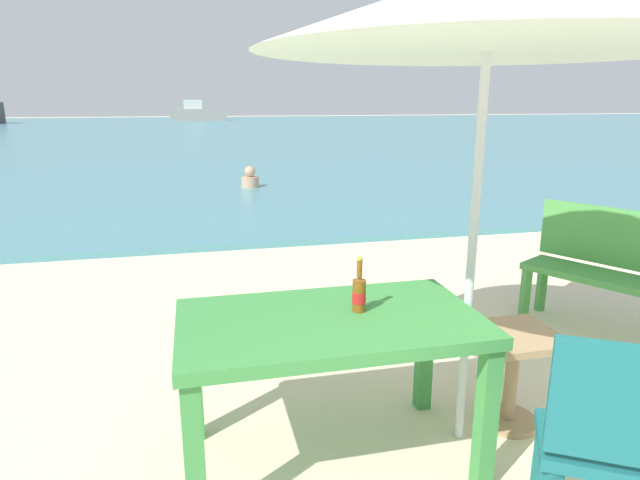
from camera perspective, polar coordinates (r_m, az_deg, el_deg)
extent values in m
cube|color=teal|center=(31.33, -10.78, 11.23)|extent=(120.00, 50.00, 0.08)
cube|color=#3D8C42|center=(2.54, 1.08, -8.72)|extent=(1.40, 0.80, 0.06)
cube|color=#3D8C42|center=(2.37, -13.06, -21.61)|extent=(0.08, 0.08, 0.70)
cube|color=#3D8C42|center=(2.67, 17.11, -17.47)|extent=(0.08, 0.08, 0.70)
cube|color=#3D8C42|center=(2.95, -13.18, -13.86)|extent=(0.08, 0.08, 0.70)
cube|color=#3D8C42|center=(3.19, 10.93, -11.45)|extent=(0.08, 0.08, 0.70)
cylinder|color=brown|center=(2.58, 4.13, -5.88)|extent=(0.06, 0.06, 0.16)
cone|color=brown|center=(2.55, 4.17, -4.25)|extent=(0.06, 0.06, 0.03)
cylinder|color=brown|center=(2.53, 4.19, -3.02)|extent=(0.03, 0.03, 0.09)
cylinder|color=red|center=(2.58, 4.13, -6.04)|extent=(0.07, 0.07, 0.05)
cylinder|color=gold|center=(2.52, 4.21, -1.99)|extent=(0.03, 0.03, 0.01)
cylinder|color=silver|center=(2.69, 15.91, 1.45)|extent=(0.04, 0.04, 2.30)
cone|color=white|center=(2.66, 17.47, 22.26)|extent=(2.10, 2.10, 0.36)
cube|color=tan|center=(3.09, 19.90, -9.49)|extent=(0.44, 0.44, 0.04)
cylinder|color=tan|center=(3.21, 19.47, -13.91)|extent=(0.07, 0.07, 0.50)
cylinder|color=tan|center=(3.33, 19.12, -17.48)|extent=(0.32, 0.32, 0.03)
cube|color=#196066|center=(2.67, 22.35, -21.41)|extent=(0.06, 0.06, 0.42)
cube|color=#4C9E47|center=(4.55, 28.04, -3.62)|extent=(0.90, 1.22, 0.05)
cube|color=#4C9E47|center=(4.62, 29.14, 0.13)|extent=(0.62, 1.07, 0.44)
cube|color=#4C9E47|center=(4.69, 20.80, -5.36)|extent=(0.06, 0.06, 0.42)
cube|color=#4C9E47|center=(4.93, 22.31, -4.55)|extent=(0.06, 0.06, 0.42)
cylinder|color=tan|center=(10.68, -7.37, 6.08)|extent=(0.34, 0.34, 0.20)
sphere|color=tan|center=(10.65, -7.41, 7.17)|extent=(0.21, 0.21, 0.21)
cube|color=gray|center=(46.10, -12.67, 12.76)|extent=(4.52, 1.23, 0.92)
cube|color=silver|center=(46.08, -13.26, 13.75)|extent=(1.44, 0.92, 0.72)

